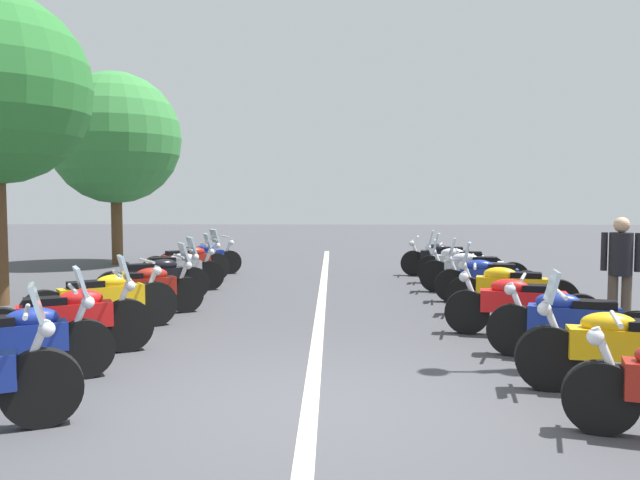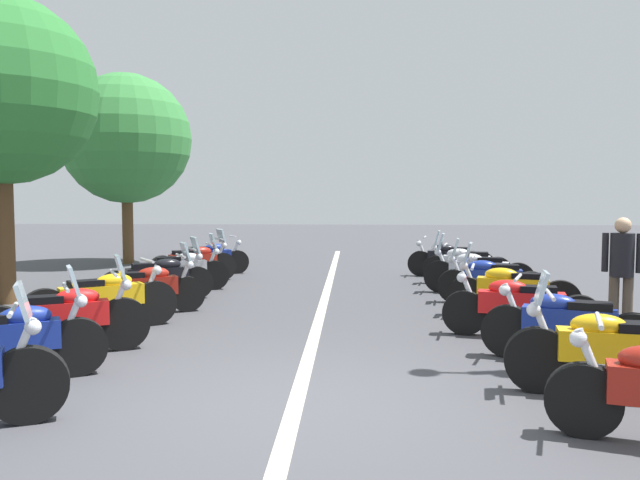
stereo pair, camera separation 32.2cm
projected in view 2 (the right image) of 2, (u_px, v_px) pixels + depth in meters
The scene contains 21 objects.
ground_plane at pixel (295, 406), 5.83m from camera, with size 80.00×80.00×0.00m, color #424247.
lane_centre_stripe at pixel (322, 309), 10.89m from camera, with size 23.86×0.16×0.01m, color beige.
motorcycle_left_row_1 at pixel (10, 339), 6.51m from camera, with size 1.11×1.82×1.21m.
motorcycle_left_row_2 at pixel (65, 317), 7.67m from camera, with size 1.11×1.93×1.22m.
motorcycle_left_row_3 at pixel (103, 299), 9.11m from camera, with size 1.39×1.90×1.02m.
motorcycle_left_row_4 at pixel (145, 288), 10.34m from camera, with size 1.15×1.90×1.19m.
motorcycle_left_row_5 at pixel (159, 277), 11.71m from camera, with size 1.18×1.91×1.20m.
motorcycle_left_row_6 at pixel (181, 269), 12.95m from camera, with size 1.04×1.95×1.20m.
motorcycle_left_row_7 at pixel (194, 262), 14.38m from camera, with size 1.26×1.81×1.22m.
motorcycle_left_row_8 at pixel (209, 257), 15.72m from camera, with size 1.14×1.96×0.98m.
motorcycle_right_row_1 at pixel (614, 350), 6.03m from camera, with size 0.78×2.11×1.22m.
motorcycle_right_row_2 at pixel (567, 324), 7.32m from camera, with size 0.95×1.93×1.00m.
motorcycle_right_row_3 at pixel (519, 305), 8.64m from camera, with size 0.83×2.12×0.99m.
motorcycle_right_row_4 at pixel (511, 289), 10.07m from camera, with size 0.88×2.06×1.21m.
motorcycle_right_row_5 at pixel (490, 279), 11.45m from camera, with size 0.73×1.98×1.20m.
motorcycle_right_row_6 at pixel (477, 271), 12.62m from camera, with size 0.85×2.17×1.22m.
motorcycle_right_row_7 at pixel (465, 264), 14.00m from camera, with size 0.76×1.98×1.21m.
motorcycle_right_row_8 at pixel (450, 259), 15.35m from camera, with size 0.77×2.11×0.99m.
bystander_1 at pixel (622, 266), 8.85m from camera, with size 0.32×0.50×1.67m.
roadside_tree_0 at pixel (126, 139), 18.27m from camera, with size 3.79×3.79×5.57m.
roadside_tree_2 at pixel (0, 91), 11.25m from camera, with size 3.41×3.41×5.59m.
Camera 2 is at (-5.69, -0.53, 1.94)m, focal length 35.03 mm.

